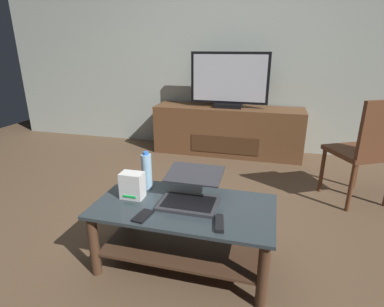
# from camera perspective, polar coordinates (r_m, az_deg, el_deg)

# --- Properties ---
(ground_plane) EXTENTS (7.68, 7.68, 0.00)m
(ground_plane) POSITION_cam_1_polar(r_m,az_deg,el_deg) (2.31, -3.02, -15.20)
(ground_plane) COLOR brown
(back_wall) EXTENTS (6.40, 0.12, 2.80)m
(back_wall) POSITION_cam_1_polar(r_m,az_deg,el_deg) (4.12, 6.94, 20.49)
(back_wall) COLOR #A8B2A8
(back_wall) RESTS_ON ground
(coffee_table) EXTENTS (1.07, 0.56, 0.41)m
(coffee_table) POSITION_cam_1_polar(r_m,az_deg,el_deg) (1.92, -1.47, -13.07)
(coffee_table) COLOR #2D383D
(coffee_table) RESTS_ON ground
(media_cabinet) EXTENTS (1.84, 0.47, 0.60)m
(media_cabinet) POSITION_cam_1_polar(r_m,az_deg,el_deg) (3.92, 6.67, 4.30)
(media_cabinet) COLOR brown
(media_cabinet) RESTS_ON ground
(television) EXTENTS (0.94, 0.20, 0.66)m
(television) POSITION_cam_1_polar(r_m,az_deg,el_deg) (3.79, 6.99, 13.26)
(television) COLOR black
(television) RESTS_ON media_cabinet
(dining_chair) EXTENTS (0.60, 0.60, 0.93)m
(dining_chair) POSITION_cam_1_polar(r_m,az_deg,el_deg) (2.94, 30.02, 1.04)
(dining_chair) COLOR #59331E
(dining_chair) RESTS_ON ground
(laptop) EXTENTS (0.35, 0.39, 0.16)m
(laptop) POSITION_cam_1_polar(r_m,az_deg,el_deg) (1.88, -0.15, -7.03)
(laptop) COLOR #333338
(laptop) RESTS_ON coffee_table
(router_box) EXTENTS (0.14, 0.10, 0.17)m
(router_box) POSITION_cam_1_polar(r_m,az_deg,el_deg) (1.94, -11.09, -5.87)
(router_box) COLOR white
(router_box) RESTS_ON coffee_table
(water_bottle_near) EXTENTS (0.07, 0.07, 0.26)m
(water_bottle_near) POSITION_cam_1_polar(r_m,az_deg,el_deg) (2.04, -8.46, -3.25)
(water_bottle_near) COLOR #99C6E5
(water_bottle_near) RESTS_ON coffee_table
(cell_phone) EXTENTS (0.09, 0.15, 0.01)m
(cell_phone) POSITION_cam_1_polar(r_m,az_deg,el_deg) (1.76, -9.16, -11.45)
(cell_phone) COLOR black
(cell_phone) RESTS_ON coffee_table
(tv_remote) EXTENTS (0.07, 0.17, 0.02)m
(tv_remote) POSITION_cam_1_polar(r_m,az_deg,el_deg) (1.67, 5.15, -12.86)
(tv_remote) COLOR black
(tv_remote) RESTS_ON coffee_table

